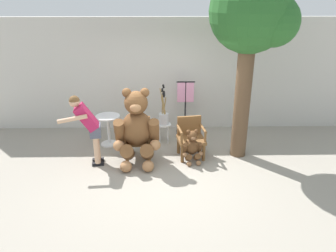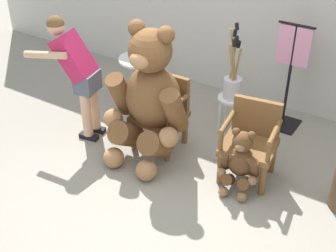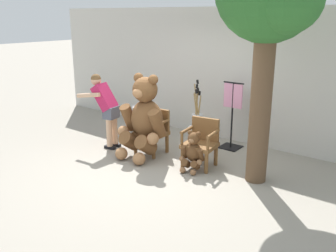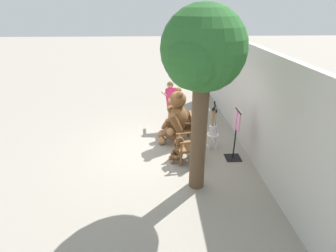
{
  "view_description": "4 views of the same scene",
  "coord_description": "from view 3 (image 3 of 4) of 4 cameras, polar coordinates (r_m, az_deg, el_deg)",
  "views": [
    {
      "loc": [
        -0.05,
        -5.72,
        3.35
      ],
      "look_at": [
        0.07,
        0.45,
        0.8
      ],
      "focal_mm": 35.0,
      "sensor_mm": 36.0,
      "label": 1
    },
    {
      "loc": [
        2.0,
        -3.25,
        3.28
      ],
      "look_at": [
        -0.12,
        0.12,
        0.71
      ],
      "focal_mm": 50.0,
      "sensor_mm": 36.0,
      "label": 2
    },
    {
      "loc": [
        3.99,
        -4.66,
        2.64
      ],
      "look_at": [
        0.31,
        0.05,
        0.86
      ],
      "focal_mm": 40.0,
      "sensor_mm": 36.0,
      "label": 3
    },
    {
      "loc": [
        6.42,
        -0.13,
        3.71
      ],
      "look_at": [
        0.27,
        0.15,
        0.87
      ],
      "focal_mm": 28.0,
      "sensor_mm": 36.0,
      "label": 4
    }
  ],
  "objects": [
    {
      "name": "teddy_bear_large",
      "position": [
        7.08,
        -3.7,
        1.36
      ],
      "size": [
        0.96,
        0.9,
        1.6
      ],
      "color": "brown",
      "rests_on": "ground"
    },
    {
      "name": "back_wall",
      "position": [
        8.2,
        8.53,
        7.76
      ],
      "size": [
        10.0,
        0.16,
        2.8
      ],
      "primitive_type": "cube",
      "color": "beige",
      "rests_on": "ground"
    },
    {
      "name": "wooden_chair_right",
      "position": [
        6.72,
        5.09,
        -2.35
      ],
      "size": [
        0.63,
        0.59,
        0.86
      ],
      "color": "brown",
      "rests_on": "ground"
    },
    {
      "name": "white_stool",
      "position": [
        7.62,
        4.41,
        -0.86
      ],
      "size": [
        0.34,
        0.34,
        0.46
      ],
      "color": "silver",
      "rests_on": "ground"
    },
    {
      "name": "brush_bucket",
      "position": [
        7.53,
        4.45,
        1.41
      ],
      "size": [
        0.22,
        0.22,
        0.96
      ],
      "color": "silver",
      "rests_on": "white_stool"
    },
    {
      "name": "person_visitor",
      "position": [
        7.66,
        -9.5,
        3.26
      ],
      "size": [
        0.79,
        0.56,
        1.5
      ],
      "color": "black",
      "rests_on": "ground"
    },
    {
      "name": "teddy_bear_small",
      "position": [
        6.53,
        3.82,
        -3.91
      ],
      "size": [
        0.44,
        0.43,
        0.72
      ],
      "color": "brown",
      "rests_on": "ground"
    },
    {
      "name": "clothing_display_stand",
      "position": [
        7.65,
        9.75,
        1.84
      ],
      "size": [
        0.44,
        0.4,
        1.36
      ],
      "color": "black",
      "rests_on": "ground"
    },
    {
      "name": "wooden_chair_left",
      "position": [
        7.36,
        -2.29,
        -0.59
      ],
      "size": [
        0.57,
        0.53,
        0.86
      ],
      "color": "brown",
      "rests_on": "ground"
    },
    {
      "name": "ground_plane",
      "position": [
        6.68,
        -2.34,
        -6.67
      ],
      "size": [
        60.0,
        60.0,
        0.0
      ],
      "primitive_type": "plane",
      "color": "gray"
    },
    {
      "name": "round_side_table",
      "position": [
        8.25,
        -3.47,
        1.2
      ],
      "size": [
        0.56,
        0.56,
        0.72
      ],
      "color": "silver",
      "rests_on": "ground"
    }
  ]
}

